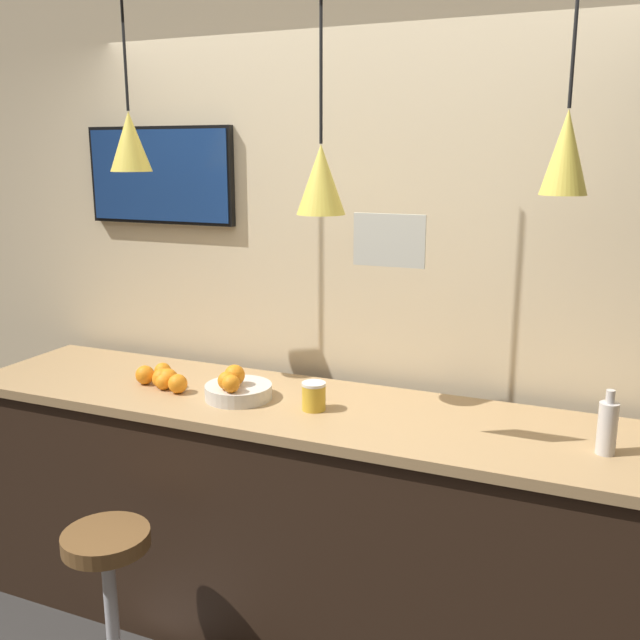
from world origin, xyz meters
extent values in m
cube|color=beige|center=(0.00, 1.18, 1.45)|extent=(8.00, 0.06, 2.90)
cube|color=black|center=(0.00, 0.73, 0.49)|extent=(3.09, 0.64, 0.98)
cube|color=tan|center=(0.00, 0.73, 1.00)|extent=(3.13, 0.68, 0.04)
cylinder|color=#B7B7BC|center=(-0.58, 0.12, 0.31)|extent=(0.05, 0.05, 0.59)
cylinder|color=brown|center=(-0.58, 0.12, 0.64)|extent=(0.32, 0.32, 0.06)
cylinder|color=beige|center=(-0.34, 0.69, 1.05)|extent=(0.27, 0.27, 0.06)
sphere|color=orange|center=(-0.35, 0.62, 1.12)|extent=(0.07, 0.07, 0.07)
sphere|color=orange|center=(-0.32, 0.60, 1.12)|extent=(0.07, 0.07, 0.07)
sphere|color=orange|center=(-0.35, 0.68, 1.13)|extent=(0.08, 0.08, 0.08)
sphere|color=orange|center=(-0.77, 0.78, 1.06)|extent=(0.07, 0.07, 0.07)
sphere|color=orange|center=(-0.61, 0.65, 1.07)|extent=(0.08, 0.08, 0.08)
sphere|color=orange|center=(-0.69, 0.68, 1.06)|extent=(0.07, 0.07, 0.07)
sphere|color=orange|center=(-0.81, 0.69, 1.07)|extent=(0.08, 0.08, 0.08)
sphere|color=orange|center=(-0.71, 0.68, 1.07)|extent=(0.08, 0.08, 0.08)
sphere|color=orange|center=(-0.68, 0.69, 1.07)|extent=(0.08, 0.08, 0.08)
sphere|color=orange|center=(-0.70, 0.69, 1.07)|extent=(0.08, 0.08, 0.08)
sphere|color=orange|center=(-0.69, 0.66, 1.06)|extent=(0.07, 0.07, 0.07)
sphere|color=orange|center=(-0.72, 0.69, 1.06)|extent=(0.07, 0.07, 0.07)
cylinder|color=silver|center=(1.05, 0.69, 1.11)|extent=(0.06, 0.06, 0.18)
cylinder|color=silver|center=(1.05, 0.69, 1.22)|extent=(0.03, 0.03, 0.04)
cylinder|color=gold|center=(-0.01, 0.69, 1.07)|extent=(0.09, 0.09, 0.10)
cylinder|color=white|center=(-0.01, 0.69, 1.13)|extent=(0.09, 0.09, 0.01)
cylinder|color=black|center=(-0.85, 0.74, 2.48)|extent=(0.01, 0.01, 0.64)
cone|color=#EAD14C|center=(-0.85, 0.74, 2.04)|extent=(0.17, 0.17, 0.24)
sphere|color=#F9EFCC|center=(-0.85, 0.74, 1.94)|extent=(0.04, 0.04, 0.04)
cylinder|color=black|center=(0.00, 0.74, 2.42)|extent=(0.01, 0.01, 0.77)
cone|color=#EAD14C|center=(0.00, 0.74, 1.90)|extent=(0.18, 0.18, 0.26)
sphere|color=#F9EFCC|center=(0.00, 0.74, 1.80)|extent=(0.04, 0.04, 0.04)
cone|color=#EAD14C|center=(0.85, 0.74, 2.00)|extent=(0.15, 0.15, 0.27)
sphere|color=#F9EFCC|center=(0.85, 0.74, 1.89)|extent=(0.04, 0.04, 0.04)
cube|color=black|center=(-0.99, 1.13, 1.90)|extent=(0.78, 0.04, 0.45)
cube|color=navy|center=(-0.99, 1.11, 1.90)|extent=(0.75, 0.01, 0.42)
cube|color=white|center=(0.35, 0.48, 1.73)|extent=(0.24, 0.01, 0.17)
camera|label=1|loc=(1.04, -1.71, 2.00)|focal=40.00mm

